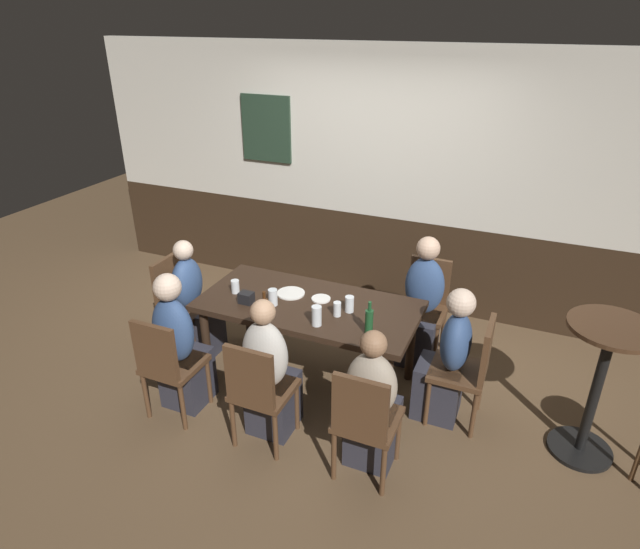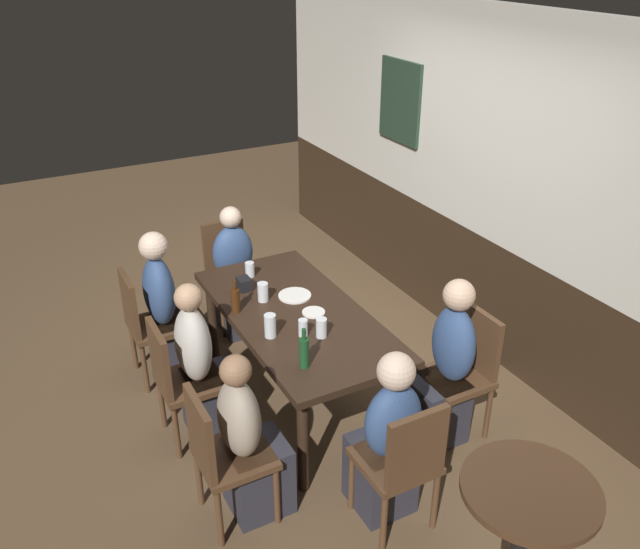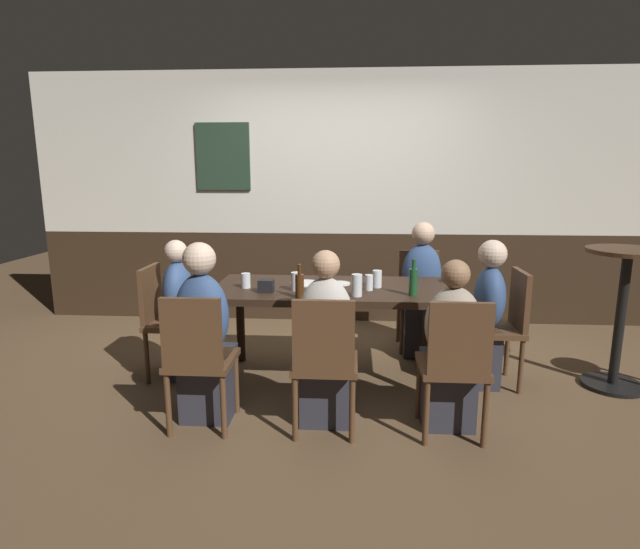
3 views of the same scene
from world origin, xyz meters
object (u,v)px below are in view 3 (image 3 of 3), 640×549
(side_bar_table, at_px, (622,308))
(pint_glass_pale, at_px, (357,286))
(person_head_east, at_px, (481,324))
(pint_glass_amber, at_px, (246,282))
(person_mid_near, at_px, (326,352))
(beer_bottle_brown, at_px, (300,285))
(chair_head_west, at_px, (165,315))
(condiment_caddy, at_px, (266,286))
(dining_table, at_px, (331,297))
(chair_head_east, at_px, (504,321))
(beer_bottle_green, at_px, (413,281))
(person_head_west, at_px, (186,321))
(chair_right_near, at_px, (455,361))
(chair_left_near, at_px, (198,355))
(person_right_far, at_px, (421,298))
(person_right_near, at_px, (449,358))
(tumbler_short, at_px, (296,283))
(plate_white_small, at_px, (340,283))
(chair_right_far, at_px, (419,294))
(beer_glass_half, at_px, (369,284))
(person_left_near, at_px, (206,345))
(plate_white_large, at_px, (306,283))
(beer_glass_tall, at_px, (377,280))
(chair_mid_near, at_px, (324,358))

(side_bar_table, bearing_deg, pint_glass_pale, -172.04)
(person_head_east, xyz_separation_m, pint_glass_amber, (-1.76, -0.07, 0.32))
(person_mid_near, xyz_separation_m, side_bar_table, (2.13, 0.67, 0.14))
(beer_bottle_brown, bearing_deg, pint_glass_pale, 11.39)
(chair_head_west, bearing_deg, condiment_caddy, -12.66)
(dining_table, relative_size, chair_head_east, 2.00)
(dining_table, distance_m, beer_bottle_brown, 0.44)
(beer_bottle_green, relative_size, beer_bottle_brown, 1.10)
(chair_head_west, xyz_separation_m, condiment_caddy, (0.84, -0.19, 0.29))
(pint_glass_amber, bearing_deg, person_head_west, 171.79)
(chair_right_near, relative_size, chair_head_west, 1.00)
(person_head_west, bearing_deg, chair_left_near, -67.03)
(person_right_far, bearing_deg, person_right_near, -90.00)
(chair_head_west, xyz_separation_m, pint_glass_amber, (0.66, -0.07, 0.29))
(tumbler_short, distance_m, plate_white_small, 0.39)
(beer_bottle_green, xyz_separation_m, condiment_caddy, (-1.04, 0.05, -0.06))
(chair_left_near, distance_m, chair_head_east, 2.23)
(person_right_near, bearing_deg, dining_table, 138.88)
(chair_left_near, relative_size, chair_head_east, 1.00)
(chair_right_far, relative_size, beer_bottle_brown, 3.73)
(chair_head_east, xyz_separation_m, person_mid_near, (-1.29, -0.68, -0.02))
(person_mid_near, relative_size, pint_glass_amber, 10.20)
(chair_head_east, xyz_separation_m, person_right_far, (-0.52, 0.68, -0.00))
(pint_glass_pale, xyz_separation_m, tumbler_short, (-0.44, 0.14, -0.01))
(pint_glass_amber, xyz_separation_m, beer_glass_half, (0.91, -0.02, 0.00))
(beer_bottle_green, height_order, side_bar_table, side_bar_table)
(chair_right_far, xyz_separation_m, beer_glass_half, (-0.49, -0.93, 0.29))
(person_left_near, xyz_separation_m, condiment_caddy, (0.31, 0.49, 0.29))
(person_left_near, height_order, beer_bottle_brown, person_left_near)
(condiment_caddy, bearing_deg, tumbler_short, 14.46)
(dining_table, distance_m, chair_right_far, 1.15)
(chair_head_west, distance_m, plate_white_large, 1.13)
(chair_right_far, relative_size, chair_head_east, 1.00)
(chair_right_near, distance_m, chair_head_east, 0.99)
(chair_right_near, height_order, chair_head_east, same)
(chair_right_far, height_order, person_right_far, person_right_far)
(person_head_west, relative_size, pint_glass_pale, 6.98)
(condiment_caddy, bearing_deg, beer_bottle_green, -2.54)
(beer_glass_tall, distance_m, plate_white_small, 0.30)
(person_right_far, relative_size, plate_white_large, 5.01)
(chair_right_far, bearing_deg, tumbler_short, -136.37)
(tumbler_short, bearing_deg, chair_left_near, -126.63)
(chair_right_near, bearing_deg, plate_white_small, 126.97)
(beer_bottle_brown, height_order, plate_white_large, beer_bottle_brown)
(person_head_west, height_order, plate_white_small, person_head_west)
(pint_glass_pale, bearing_deg, person_head_west, 168.25)
(chair_left_near, distance_m, person_head_east, 2.08)
(beer_bottle_green, bearing_deg, chair_head_west, 172.90)
(dining_table, relative_size, chair_mid_near, 2.00)
(chair_left_near, relative_size, beer_bottle_brown, 3.73)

